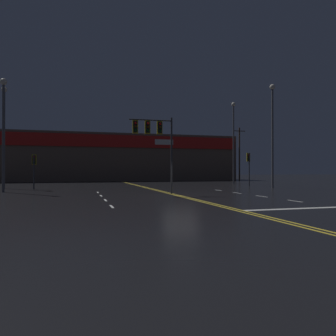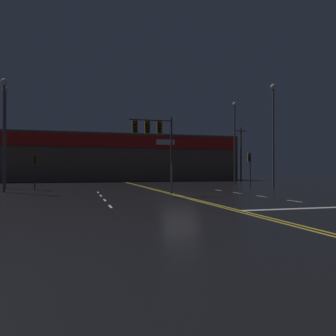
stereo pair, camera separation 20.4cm
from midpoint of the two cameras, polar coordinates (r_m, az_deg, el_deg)
The scene contains 11 objects.
ground_plane at distance 23.13m, azimuth 1.92°, elevation -4.91°, with size 200.00×200.00×0.00m, color black.
road_markings at distance 21.81m, azimuth 6.16°, elevation -5.17°, with size 15.94×60.00×0.01m.
traffic_signal_median at distance 24.63m, azimuth -2.73°, elevation 5.97°, with size 3.33×0.36×5.82m.
traffic_signal_corner_northeast at distance 38.64m, azimuth 13.73°, elevation 1.07°, with size 0.42×0.36×3.81m.
traffic_signal_corner_northwest at distance 33.76m, azimuth -22.46°, elevation 0.69°, with size 0.42×0.36×3.33m.
streetlight_near_left at distance 30.53m, azimuth -26.92°, elevation 7.55°, with size 0.56×0.56×9.42m.
streetlight_near_right at distance 45.29m, azimuth 11.21°, elevation 6.03°, with size 0.56×0.56×11.02m.
streetlight_far_right at distance 35.42m, azimuth 17.58°, elevation 7.51°, with size 0.56×0.56×10.64m.
streetlight_far_median at distance 36.81m, azimuth -26.78°, elevation 6.84°, with size 0.56×0.56×10.18m.
building_backdrop at distance 59.23m, azimuth -8.96°, elevation 1.73°, with size 41.89×10.23×8.01m.
utility_pole_row at distance 52.80m, azimuth -11.29°, elevation 3.57°, with size 45.75×0.26×11.45m.
Camera 1 is at (-7.10, -21.94, 1.82)m, focal length 35.00 mm.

